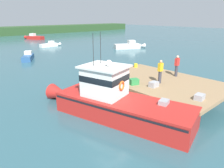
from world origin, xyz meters
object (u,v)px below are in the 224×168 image
object	(u,v)px
deckhand_further_back	(160,71)
moored_boat_mid_harbor	(50,45)
crate_single_far	(134,82)
moored_boat_far_left	(129,46)
deckhand_by_the_boat	(177,65)
moored_boat_far_right	(34,37)
crate_single_by_cleat	(122,75)
moored_boat_off_the_point	(28,57)
main_fishing_boat	(114,100)
crate_stack_near_edge	(200,97)
bait_bucket	(136,65)
crate_stack_mid_dock	(154,84)

from	to	relation	value
deckhand_further_back	moored_boat_mid_harbor	distance (m)	30.62
crate_single_far	moored_boat_far_left	distance (m)	24.44
moored_boat_mid_harbor	deckhand_by_the_boat	bearing A→B (deg)	-97.56
deckhand_by_the_boat	moored_boat_far_right	xyz separation A→B (m)	(6.90, 44.70, -1.56)
crate_single_by_cleat	moored_boat_off_the_point	world-z (taller)	crate_single_by_cleat
main_fishing_boat	moored_boat_off_the_point	bearing A→B (deg)	82.57
crate_single_by_cleat	crate_stack_near_edge	size ratio (longest dim) A/B	1.00
crate_single_by_cleat	main_fishing_boat	bearing A→B (deg)	-140.76
deckhand_further_back	moored_boat_off_the_point	bearing A→B (deg)	94.35
main_fishing_boat	crate_single_by_cleat	bearing A→B (deg)	39.24
bait_bucket	moored_boat_far_left	size ratio (longest dim) A/B	0.06
bait_bucket	moored_boat_far_left	world-z (taller)	bait_bucket
crate_single_by_cleat	deckhand_further_back	size ratio (longest dim) A/B	0.37
bait_bucket	deckhand_further_back	bearing A→B (deg)	-118.12
crate_stack_mid_dock	moored_boat_far_right	xyz separation A→B (m)	(10.25, 45.12, -0.88)
crate_single_by_cleat	moored_boat_far_left	distance (m)	22.91
bait_bucket	moored_boat_mid_harbor	distance (m)	26.00
crate_stack_near_edge	bait_bucket	xyz separation A→B (m)	(3.12, 7.56, 0.01)
bait_bucket	moored_boat_off_the_point	xyz separation A→B (m)	(-3.82, 16.09, -0.98)
crate_stack_near_edge	deckhand_by_the_boat	world-z (taller)	deckhand_by_the_boat
crate_single_far	moored_boat_far_right	xyz separation A→B (m)	(10.84, 43.90, -0.90)
bait_bucket	deckhand_by_the_boat	bearing A→B (deg)	-88.67
crate_stack_near_edge	crate_stack_mid_dock	bearing A→B (deg)	92.52
crate_single_far	deckhand_further_back	bearing A→B (deg)	-31.87
moored_boat_off_the_point	moored_boat_far_right	size ratio (longest dim) A/B	0.75
crate_single_by_cleat	moored_boat_off_the_point	bearing A→B (deg)	91.54
main_fishing_boat	crate_stack_near_edge	xyz separation A→B (m)	(3.33, -3.45, 0.36)
deckhand_further_back	moored_boat_far_right	distance (m)	45.85
deckhand_by_the_boat	deckhand_further_back	distance (m)	2.37
bait_bucket	deckhand_by_the_boat	world-z (taller)	deckhand_by_the_boat
main_fishing_boat	crate_single_far	xyz separation A→B (m)	(2.61, 0.84, 0.40)
deckhand_further_back	moored_boat_far_left	bearing A→B (deg)	48.56
crate_single_far	bait_bucket	world-z (taller)	crate_single_far
main_fishing_boat	moored_boat_far_right	distance (m)	46.72
deckhand_by_the_boat	bait_bucket	bearing A→B (deg)	91.33
deckhand_further_back	moored_boat_mid_harbor	world-z (taller)	deckhand_further_back
main_fishing_boat	moored_boat_far_left	xyz separation A→B (m)	(20.09, 17.88, -0.50)
bait_bucket	deckhand_further_back	world-z (taller)	deckhand_further_back
deckhand_by_the_boat	moored_boat_far_left	xyz separation A→B (m)	(13.55, 17.85, -1.55)
crate_single_far	bait_bucket	bearing A→B (deg)	40.44
moored_boat_mid_harbor	moored_boat_far_right	xyz separation A→B (m)	(2.95, 14.96, 0.13)
moored_boat_far_left	crate_single_by_cleat	bearing A→B (deg)	-137.90
crate_stack_mid_dock	deckhand_further_back	world-z (taller)	deckhand_further_back
crate_single_far	moored_boat_mid_harbor	distance (m)	30.01
main_fishing_boat	deckhand_by_the_boat	bearing A→B (deg)	0.28
moored_boat_far_right	crate_stack_near_edge	bearing A→B (deg)	-101.86
crate_single_by_cleat	crate_stack_mid_dock	bearing A→B (deg)	-88.28
crate_stack_near_edge	moored_boat_off_the_point	xyz separation A→B (m)	(-0.70, 23.65, -0.98)
main_fishing_boat	crate_single_far	size ratio (longest dim) A/B	16.54
crate_single_far	crate_stack_near_edge	xyz separation A→B (m)	(0.72, -4.29, -0.04)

